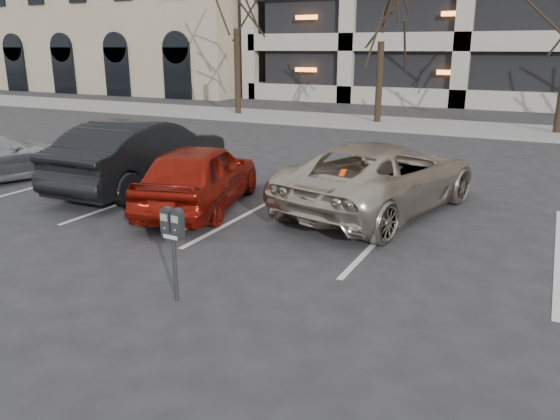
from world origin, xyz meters
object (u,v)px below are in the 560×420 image
Objects in this scene: suv_silver at (381,177)px; car_dark at (142,154)px; car_red at (200,176)px; parking_meter at (173,232)px.

car_dark is at bearing 19.78° from suv_silver.
car_red is at bearing 157.10° from car_dark.
car_red is at bearing 37.23° from suv_silver.
suv_silver is 5.60m from car_dark.
suv_silver is at bearing -170.41° from car_red.
car_red is (-3.36, -1.52, -0.01)m from suv_silver.
car_dark is (-2.20, 0.85, 0.12)m from car_red.
car_red is (-2.18, 3.73, -0.27)m from parking_meter.
suv_silver reaches higher than parking_meter.
parking_meter is 5.39m from suv_silver.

